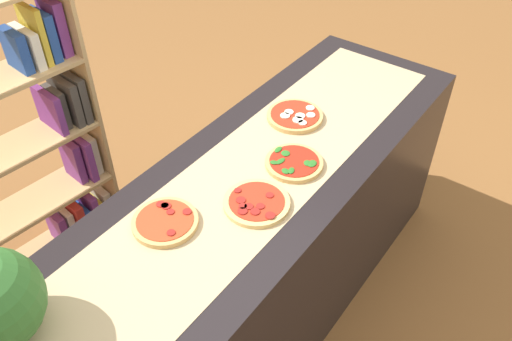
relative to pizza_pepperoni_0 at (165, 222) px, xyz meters
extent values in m
plane|color=brown|center=(0.39, -0.10, -0.91)|extent=(12.00, 12.00, 0.00)
cube|color=black|center=(0.39, -0.10, -0.46)|extent=(2.30, 0.70, 0.90)
cube|color=tan|center=(0.39, -0.10, -0.01)|extent=(2.12, 0.47, 0.00)
cylinder|color=tan|center=(0.00, 0.00, 0.00)|extent=(0.23, 0.23, 0.02)
cylinder|color=red|center=(0.00, 0.00, 0.01)|extent=(0.20, 0.20, 0.00)
cylinder|color=maroon|center=(0.04, 0.06, 0.01)|extent=(0.03, 0.03, 0.00)
cylinder|color=maroon|center=(0.07, -0.04, 0.01)|extent=(0.03, 0.03, 0.00)
cylinder|color=maroon|center=(0.04, 0.01, 0.01)|extent=(0.03, 0.03, 0.00)
cylinder|color=maroon|center=(0.05, 0.04, 0.01)|extent=(0.03, 0.03, 0.00)
cylinder|color=maroon|center=(-0.03, -0.06, 0.01)|extent=(0.03, 0.03, 0.00)
cylinder|color=maroon|center=(0.05, 0.04, 0.01)|extent=(0.03, 0.03, 0.00)
cylinder|color=#DBB26B|center=(0.26, -0.20, 0.00)|extent=(0.24, 0.24, 0.02)
cylinder|color=red|center=(0.26, -0.20, 0.01)|extent=(0.20, 0.20, 0.00)
cylinder|color=maroon|center=(0.19, -0.19, 0.01)|extent=(0.03, 0.03, 0.00)
cylinder|color=maroon|center=(0.22, -0.19, 0.01)|extent=(0.03, 0.03, 0.00)
cylinder|color=maroon|center=(0.31, -0.22, 0.01)|extent=(0.03, 0.03, 0.00)
cylinder|color=maroon|center=(0.26, -0.11, 0.01)|extent=(0.03, 0.03, 0.00)
cylinder|color=maroon|center=(0.21, -0.23, 0.01)|extent=(0.03, 0.03, 0.00)
cylinder|color=maroon|center=(0.23, -0.15, 0.01)|extent=(0.03, 0.03, 0.00)
cylinder|color=maroon|center=(0.21, -0.18, 0.01)|extent=(0.03, 0.03, 0.00)
cylinder|color=maroon|center=(0.23, -0.28, 0.01)|extent=(0.04, 0.04, 0.00)
cylinder|color=maroon|center=(0.24, -0.22, 0.01)|extent=(0.03, 0.03, 0.00)
cylinder|color=tan|center=(0.52, -0.18, 0.00)|extent=(0.22, 0.22, 0.02)
cylinder|color=#AD2314|center=(0.52, -0.18, 0.01)|extent=(0.19, 0.19, 0.00)
ellipsoid|color=#286B23|center=(0.49, -0.14, 0.01)|extent=(0.05, 0.03, 0.00)
ellipsoid|color=#286B23|center=(0.46, -0.21, 0.01)|extent=(0.04, 0.03, 0.00)
ellipsoid|color=#286B23|center=(0.54, -0.23, 0.01)|extent=(0.04, 0.04, 0.00)
ellipsoid|color=#286B23|center=(0.46, -0.13, 0.01)|extent=(0.03, 0.04, 0.00)
ellipsoid|color=#286B23|center=(0.54, -0.10, 0.01)|extent=(0.04, 0.02, 0.00)
ellipsoid|color=#286B23|center=(0.54, -0.13, 0.01)|extent=(0.05, 0.05, 0.00)
ellipsoid|color=#286B23|center=(0.45, -0.19, 0.01)|extent=(0.04, 0.04, 0.00)
ellipsoid|color=#286B23|center=(0.55, -0.25, 0.01)|extent=(0.05, 0.04, 0.00)
cylinder|color=tan|center=(0.78, -0.02, 0.00)|extent=(0.24, 0.24, 0.02)
cylinder|color=red|center=(0.78, -0.02, 0.01)|extent=(0.21, 0.21, 0.00)
cylinder|color=#EFE5CC|center=(0.77, 0.01, 0.01)|extent=(0.04, 0.04, 0.00)
cylinder|color=#EFE5CC|center=(0.85, -0.05, 0.01)|extent=(0.04, 0.04, 0.00)
cylinder|color=#EFE5CC|center=(0.81, -0.08, 0.01)|extent=(0.04, 0.04, 0.00)
cylinder|color=#EFE5CC|center=(0.78, -0.04, 0.01)|extent=(0.04, 0.04, 0.00)
cylinder|color=#EFE5CC|center=(0.74, 0.01, 0.01)|extent=(0.04, 0.04, 0.00)
cylinder|color=#EFE5CC|center=(0.74, -0.08, 0.01)|extent=(0.04, 0.04, 0.00)
cylinder|color=#EFE5CC|center=(0.75, -0.05, 0.01)|extent=(0.05, 0.05, 0.00)
cube|color=tan|center=(0.43, 0.99, -0.21)|extent=(0.05, 0.26, 1.41)
cube|color=tan|center=(-0.02, 1.04, -0.90)|extent=(0.92, 0.35, 0.02)
cube|color=silver|center=(0.39, 1.00, -0.80)|extent=(0.06, 0.15, 0.19)
cube|color=gold|center=(0.34, 1.00, -0.81)|extent=(0.05, 0.19, 0.16)
cube|color=#753384|center=(0.30, 1.01, -0.77)|extent=(0.06, 0.22, 0.24)
cube|color=#234799|center=(0.25, 1.01, -0.81)|extent=(0.05, 0.22, 0.17)
cube|color=#B22823|center=(0.21, 1.02, -0.77)|extent=(0.06, 0.22, 0.24)
cube|color=silver|center=(0.16, 1.02, -0.79)|extent=(0.05, 0.15, 0.20)
cube|color=#753384|center=(0.11, 1.03, -0.79)|extent=(0.06, 0.16, 0.21)
cube|color=tan|center=(-0.02, 1.04, -0.55)|extent=(0.92, 0.35, 0.02)
cube|color=silver|center=(0.39, 1.00, -0.43)|extent=(0.05, 0.16, 0.22)
cube|color=#753384|center=(0.34, 1.00, -0.43)|extent=(0.06, 0.22, 0.24)
cube|color=#753384|center=(0.29, 1.01, -0.43)|extent=(0.05, 0.16, 0.23)
cube|color=tan|center=(-0.02, 1.04, -0.21)|extent=(0.92, 0.35, 0.02)
cube|color=#47423D|center=(0.39, 1.00, -0.08)|extent=(0.06, 0.22, 0.24)
cube|color=#47423D|center=(0.35, 1.00, -0.09)|extent=(0.06, 0.22, 0.23)
cube|color=#47423D|center=(0.30, 1.01, -0.10)|extent=(0.05, 0.15, 0.19)
cube|color=#753384|center=(0.26, 1.01, -0.10)|extent=(0.05, 0.21, 0.20)
cube|color=#753384|center=(0.39, 1.00, 0.27)|extent=(0.06, 0.15, 0.25)
cube|color=#234799|center=(0.33, 1.00, 0.26)|extent=(0.06, 0.17, 0.21)
cube|color=gold|center=(0.29, 1.01, 0.28)|extent=(0.04, 0.17, 0.25)
cube|color=silver|center=(0.25, 1.01, 0.23)|extent=(0.06, 0.19, 0.17)
cube|color=#234799|center=(0.20, 1.02, 0.24)|extent=(0.06, 0.16, 0.17)
camera|label=1|loc=(-0.81, -0.98, 1.32)|focal=37.02mm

